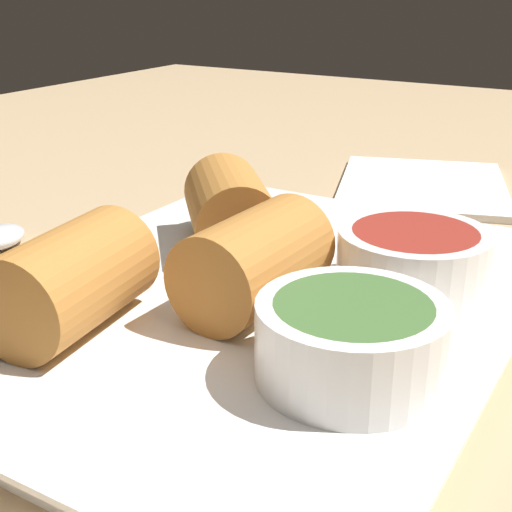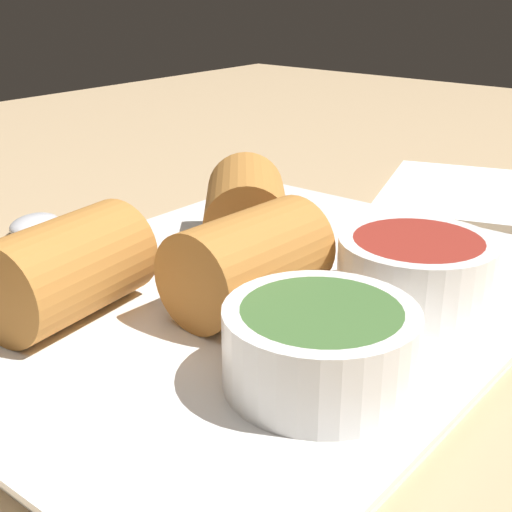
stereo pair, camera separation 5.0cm
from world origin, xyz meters
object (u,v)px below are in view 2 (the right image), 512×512
at_px(dipping_bowl_far, 416,268).
at_px(spoon, 18,234).
at_px(dipping_bowl_near, 320,344).
at_px(serving_plate, 256,303).
at_px(napkin, 470,194).

height_order(dipping_bowl_far, spoon, dipping_bowl_far).
distance_m(dipping_bowl_near, dipping_bowl_far, 0.10).
bearing_deg(dipping_bowl_near, serving_plate, -125.05).
distance_m(dipping_bowl_far, napkin, 0.25).
bearing_deg(dipping_bowl_near, napkin, -166.62).
distance_m(serving_plate, dipping_bowl_far, 0.09).
bearing_deg(spoon, dipping_bowl_near, 81.97).
bearing_deg(serving_plate, dipping_bowl_far, 120.29).
xyz_separation_m(dipping_bowl_far, napkin, (-0.24, -0.07, -0.03)).
xyz_separation_m(dipping_bowl_far, spoon, (0.06, -0.26, -0.03)).
bearing_deg(serving_plate, spoon, -85.34).
bearing_deg(dipping_bowl_near, spoon, -98.03).
xyz_separation_m(serving_plate, dipping_bowl_far, (-0.04, 0.07, 0.03)).
xyz_separation_m(dipping_bowl_near, dipping_bowl_far, (-0.10, -0.01, 0.00)).
distance_m(dipping_bowl_near, spoon, 0.28).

